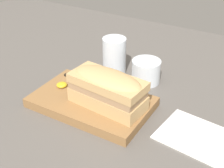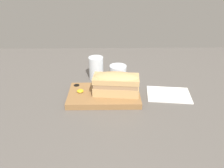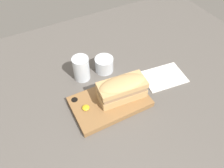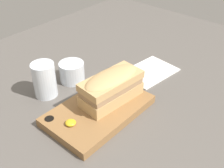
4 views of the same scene
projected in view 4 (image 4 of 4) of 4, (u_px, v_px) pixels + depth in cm
name	position (u px, v px, depth cm)	size (l,w,h in cm)	color
dining_table	(82.00, 113.00, 83.63)	(177.67, 122.90, 2.00)	#56514C
serving_board	(99.00, 110.00, 81.22)	(30.28, 18.67, 2.55)	olive
sandwich	(111.00, 86.00, 80.61)	(19.53, 10.16, 9.29)	tan
mustard_dollop	(71.00, 123.00, 74.28)	(2.89, 2.89, 1.16)	gold
water_glass	(45.00, 82.00, 86.83)	(7.15, 7.15, 11.22)	silver
wine_glass	(72.00, 73.00, 94.39)	(8.39, 8.39, 6.77)	silver
napkin	(150.00, 72.00, 100.42)	(20.02, 15.41, 0.40)	white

